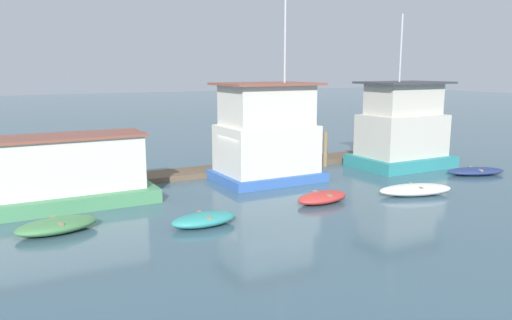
# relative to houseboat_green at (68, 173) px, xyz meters

# --- Properties ---
(ground_plane) EXTENTS (200.00, 200.00, 0.00)m
(ground_plane) POSITION_rel_houseboat_green_xyz_m (8.80, -0.06, -1.40)
(ground_plane) COLOR #426070
(dock_walkway) EXTENTS (33.80, 2.05, 0.30)m
(dock_walkway) POSITION_rel_houseboat_green_xyz_m (8.80, 3.07, -1.25)
(dock_walkway) COLOR brown
(dock_walkway) RESTS_ON ground_plane
(houseboat_green) EXTENTS (7.39, 3.31, 3.10)m
(houseboat_green) POSITION_rel_houseboat_green_xyz_m (0.00, 0.00, 0.00)
(houseboat_green) COLOR #4C9360
(houseboat_green) RESTS_ON ground_plane
(houseboat_blue) EXTENTS (5.41, 4.10, 9.68)m
(houseboat_blue) POSITION_rel_houseboat_green_xyz_m (10.12, 0.21, 1.00)
(houseboat_blue) COLOR #3866B7
(houseboat_blue) RESTS_ON ground_plane
(houseboat_teal) EXTENTS (5.66, 4.02, 9.04)m
(houseboat_teal) POSITION_rel_houseboat_green_xyz_m (19.21, -0.48, 0.84)
(houseboat_teal) COLOR teal
(houseboat_teal) RESTS_ON ground_plane
(dinghy_green) EXTENTS (3.13, 1.93, 0.53)m
(dinghy_green) POSITION_rel_houseboat_green_xyz_m (-1.01, -3.79, -1.14)
(dinghy_green) COLOR #47844C
(dinghy_green) RESTS_ON ground_plane
(dinghy_teal) EXTENTS (2.65, 1.37, 0.51)m
(dinghy_teal) POSITION_rel_houseboat_green_xyz_m (4.03, -5.66, -1.15)
(dinghy_teal) COLOR teal
(dinghy_teal) RESTS_ON ground_plane
(dinghy_red) EXTENTS (2.81, 1.64, 0.50)m
(dinghy_red) POSITION_rel_houseboat_green_xyz_m (9.98, -5.10, -1.15)
(dinghy_red) COLOR red
(dinghy_red) RESTS_ON ground_plane
(dinghy_white) EXTENTS (3.87, 2.31, 0.54)m
(dinghy_white) POSITION_rel_houseboat_green_xyz_m (14.65, -6.12, -1.13)
(dinghy_white) COLOR white
(dinghy_white) RESTS_ON ground_plane
(dinghy_navy) EXTENTS (3.67, 2.42, 0.40)m
(dinghy_navy) POSITION_rel_houseboat_green_xyz_m (21.16, -4.36, -1.20)
(dinghy_navy) COLOR navy
(dinghy_navy) RESTS_ON ground_plane
(mooring_post_far_right) EXTENTS (0.22, 0.22, 1.28)m
(mooring_post_far_right) POSITION_rel_houseboat_green_xyz_m (2.91, 1.79, -0.76)
(mooring_post_far_right) COLOR brown
(mooring_post_far_right) RESTS_ON ground_plane
(mooring_post_centre) EXTENTS (0.28, 0.28, 2.15)m
(mooring_post_centre) POSITION_rel_houseboat_green_xyz_m (15.18, 1.79, -0.33)
(mooring_post_centre) COLOR #846B4C
(mooring_post_centre) RESTS_ON ground_plane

